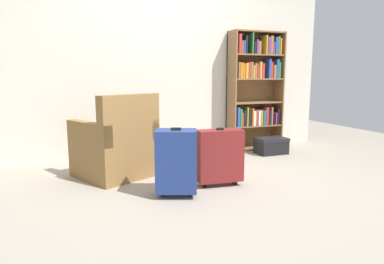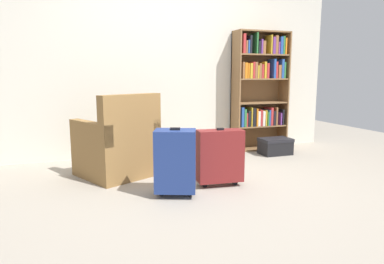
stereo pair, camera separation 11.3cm
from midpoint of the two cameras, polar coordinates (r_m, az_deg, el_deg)
name	(u,v)px [view 2 (the right image)]	position (r m, az deg, el deg)	size (l,w,h in m)	color
ground_plane	(210,189)	(3.42, 3.87, -9.30)	(8.80, 8.80, 0.00)	#9E9384
back_wall	(164,59)	(4.85, -3.99, 11.76)	(5.03, 0.10, 2.60)	beige
bookshelf	(259,86)	(5.21, 11.60, 7.34)	(0.81, 0.29, 1.70)	brown
armchair	(118,147)	(3.85, -11.18, -2.46)	(0.94, 0.94, 0.90)	olive
mug	(164,166)	(4.06, -3.86, -5.60)	(0.12, 0.08, 0.10)	red
storage_box	(275,146)	(4.99, 14.11, -2.21)	(0.42, 0.29, 0.23)	black
suitcase_navy_blue	(175,161)	(3.14, -1.72, -4.72)	(0.43, 0.36, 0.63)	navy
suitcase_dark_red	(220,156)	(3.45, 5.54, -3.91)	(0.46, 0.22, 0.58)	maroon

